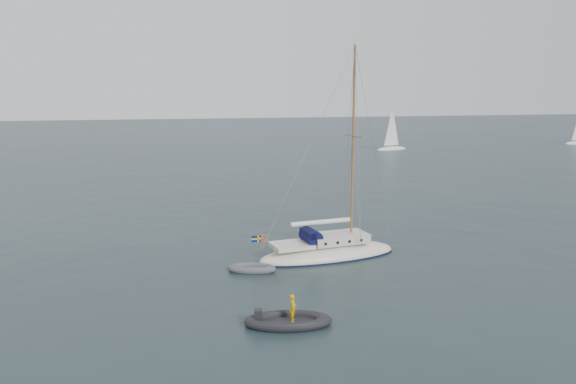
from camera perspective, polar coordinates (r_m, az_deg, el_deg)
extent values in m
plane|color=black|center=(28.89, 5.28, -8.21)|extent=(300.00, 300.00, 0.00)
ellipsoid|color=beige|center=(31.37, 4.06, -6.41)|extent=(8.03, 2.50, 1.34)
cube|color=beige|center=(31.30, 5.18, -4.71)|extent=(3.21, 1.69, 0.49)
cube|color=beige|center=(30.62, 0.23, -5.29)|extent=(2.14, 1.69, 0.22)
cylinder|color=black|center=(30.78, 2.25, -4.47)|extent=(0.86, 1.47, 0.86)
cube|color=black|center=(30.69, 1.93, -4.17)|extent=(0.40, 1.47, 0.36)
cylinder|color=brown|center=(30.63, 6.77, 4.64)|extent=(0.13, 0.13, 10.70)
cylinder|color=brown|center=(30.58, 6.79, 5.64)|extent=(0.04, 1.96, 0.04)
cylinder|color=brown|center=(30.76, 3.31, -3.13)|extent=(3.75, 0.09, 0.09)
cylinder|color=silver|center=(30.75, 3.31, -3.04)|extent=(3.48, 0.25, 0.25)
cylinder|color=#9D9DA5|center=(30.23, -2.42, -4.75)|extent=(0.04, 1.96, 0.04)
torus|color=red|center=(30.73, -2.68, -4.50)|extent=(0.48, 0.09, 0.48)
cylinder|color=brown|center=(30.20, -3.00, -4.95)|extent=(0.03, 0.03, 0.80)
cube|color=#00165A|center=(30.09, -3.51, -4.49)|extent=(0.54, 0.02, 0.34)
cube|color=#FFAE00|center=(30.09, -3.51, -4.49)|extent=(0.55, 0.03, 0.08)
cube|color=#FFAE00|center=(30.11, -3.32, -4.48)|extent=(0.08, 0.03, 0.36)
cylinder|color=black|center=(31.76, 2.70, -4.45)|extent=(0.16, 0.05, 0.16)
cylinder|color=black|center=(30.18, 3.58, -5.27)|extent=(0.16, 0.05, 0.16)
cylinder|color=black|center=(31.96, 3.94, -4.37)|extent=(0.16, 0.05, 0.16)
cylinder|color=black|center=(30.38, 4.88, -5.18)|extent=(0.16, 0.05, 0.16)
cylinder|color=black|center=(32.17, 5.16, -4.29)|extent=(0.16, 0.05, 0.16)
cylinder|color=black|center=(30.60, 6.15, -5.09)|extent=(0.16, 0.05, 0.16)
cylinder|color=black|center=(32.39, 6.36, -4.21)|extent=(0.16, 0.05, 0.16)
cylinder|color=black|center=(30.84, 7.41, -4.99)|extent=(0.16, 0.05, 0.16)
cube|color=#535358|center=(29.05, -3.70, -7.85)|extent=(1.52, 0.63, 0.09)
cube|color=black|center=(22.78, 0.02, -13.09)|extent=(2.18, 0.91, 0.11)
cube|color=black|center=(22.45, -3.00, -12.68)|extent=(0.32, 0.32, 0.55)
imported|color=#DD9805|center=(22.59, 0.48, -11.67)|extent=(0.32, 0.44, 1.12)
ellipsoid|color=silver|center=(87.28, 10.46, 4.28)|extent=(5.43, 1.81, 0.90)
cylinder|color=#9D9DA5|center=(86.98, 10.54, 6.62)|extent=(0.09, 0.09, 6.33)
cone|color=silver|center=(86.96, 10.51, 6.62)|extent=(2.89, 2.89, 5.88)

